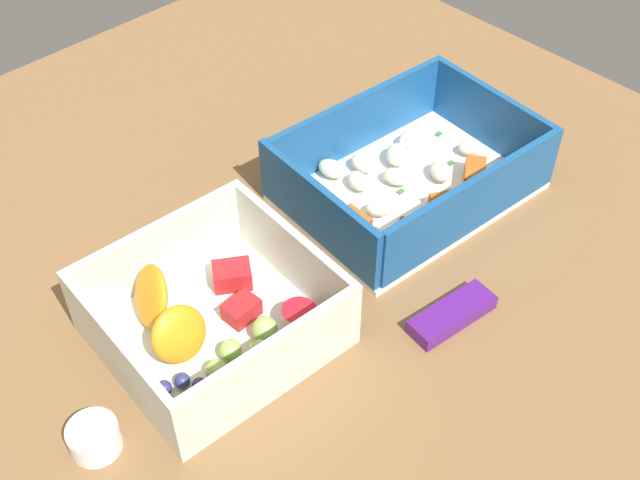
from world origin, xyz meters
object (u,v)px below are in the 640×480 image
object	(u,v)px
pasta_container	(408,177)
fruit_bowl	(213,319)
candy_bar	(452,314)
paper_cup_liner	(94,438)

from	to	relation	value
pasta_container	fruit_bowl	xyz separation A→B (cm)	(21.59, 0.79, 0.12)
fruit_bowl	candy_bar	size ratio (longest dim) A/B	2.30
paper_cup_liner	pasta_container	bearing A→B (deg)	-175.68
fruit_bowl	paper_cup_liner	bearing A→B (deg)	8.59
pasta_container	paper_cup_liner	size ratio (longest dim) A/B	6.41
fruit_bowl	candy_bar	world-z (taller)	fruit_bowl
fruit_bowl	candy_bar	distance (cm)	17.43
fruit_bowl	paper_cup_liner	xyz separation A→B (cm)	(11.18, 1.69, -1.06)
fruit_bowl	paper_cup_liner	size ratio (longest dim) A/B	4.82
candy_bar	paper_cup_liner	distance (cm)	26.40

